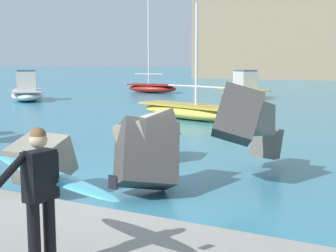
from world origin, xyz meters
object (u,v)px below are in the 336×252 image
at_px(surfer_with_board, 45,186).
at_px(boat_near_centre, 243,90).
at_px(boat_mid_right, 152,87).
at_px(boat_far_right, 189,111).
at_px(mooring_buoy_inner, 241,87).
at_px(boat_far_centre, 27,92).

bearing_deg(surfer_with_board, boat_near_centre, 103.76).
distance_m(surfer_with_board, boat_mid_right, 35.83).
distance_m(surfer_with_board, boat_near_centre, 30.58).
bearing_deg(boat_mid_right, boat_far_right, -55.27).
bearing_deg(mooring_buoy_inner, boat_mid_right, -122.57).
bearing_deg(boat_far_right, boat_far_centre, 163.75).
xyz_separation_m(boat_mid_right, boat_far_centre, (-3.81, -11.39, 0.18)).
xyz_separation_m(surfer_with_board, mooring_buoy_inner, (-10.96, 40.37, -1.06)).
distance_m(boat_near_centre, boat_far_right, 13.63).
bearing_deg(mooring_buoy_inner, boat_near_centre, -70.94).
bearing_deg(surfer_with_board, boat_far_right, 108.96).
bearing_deg(boat_near_centre, boat_mid_right, 166.82).
distance_m(surfer_with_board, boat_far_right, 17.12).
relative_size(surfer_with_board, boat_near_centre, 0.40).
height_order(surfer_with_board, boat_mid_right, boat_mid_right).
bearing_deg(boat_mid_right, boat_near_centre, -13.18).
bearing_deg(boat_far_right, mooring_buoy_inner, 102.59).
relative_size(boat_mid_right, mooring_buoy_inner, 18.79).
height_order(boat_near_centre, boat_mid_right, boat_mid_right).
distance_m(boat_near_centre, boat_far_centre, 15.92).
bearing_deg(boat_mid_right, surfer_with_board, -62.72).
distance_m(boat_far_right, mooring_buoy_inner, 24.80).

